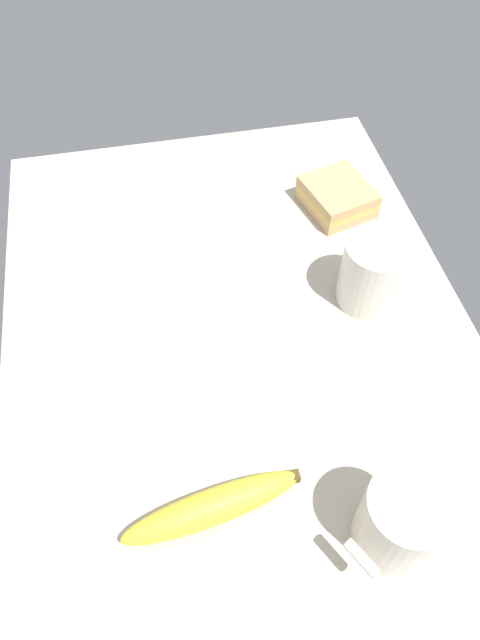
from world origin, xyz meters
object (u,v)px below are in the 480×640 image
at_px(coffee_mug_black, 401,521).
at_px(banana, 213,507).
at_px(coffee_mug_milky, 374,272).
at_px(sandwich_main, 337,197).

distance_m(coffee_mug_black, banana, 0.20).
bearing_deg(banana, coffee_mug_black, -109.28).
bearing_deg(coffee_mug_black, coffee_mug_milky, -14.94).
xyz_separation_m(coffee_mug_black, banana, (0.06, 0.18, -0.03)).
distance_m(coffee_mug_black, sandwich_main, 0.53).
relative_size(coffee_mug_milky, banana, 0.53).
relative_size(coffee_mug_black, sandwich_main, 0.88).
height_order(coffee_mug_black, banana, coffee_mug_black).
relative_size(sandwich_main, banana, 0.60).
distance_m(coffee_mug_milky, banana, 0.38).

